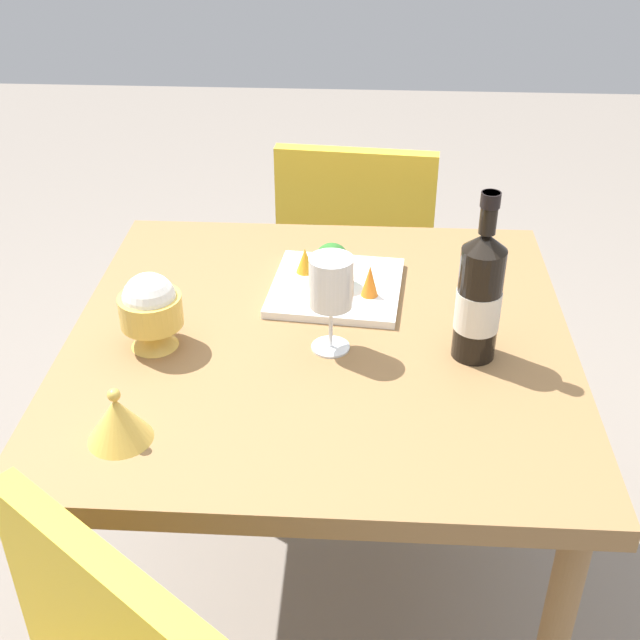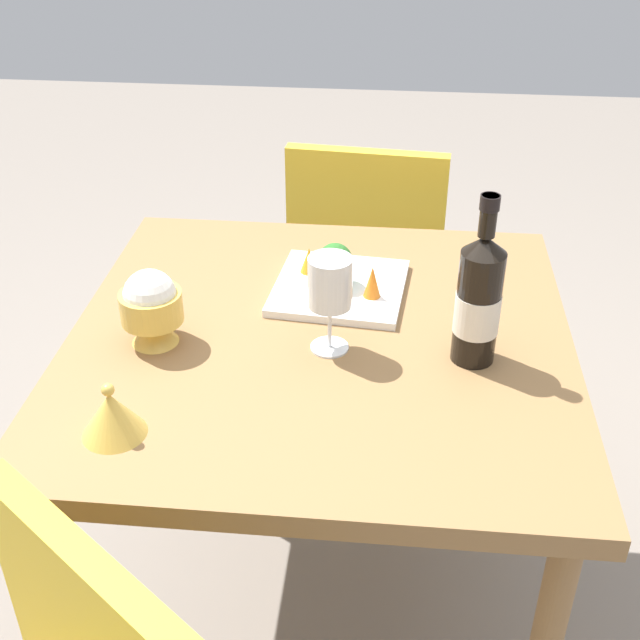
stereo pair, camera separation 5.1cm
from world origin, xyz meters
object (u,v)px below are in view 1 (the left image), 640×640
Objects in this scene: rice_bowl_lid at (118,419)px; serving_plate at (336,287)px; broccoli_floret at (332,261)px; chair_near_window at (357,253)px; wine_bottle at (479,296)px; rice_bowl at (151,310)px; carrot_garnish_left at (370,281)px; wine_glass at (331,285)px; carrot_garnish_right at (305,260)px.

serving_plate is (-0.31, -0.46, -0.03)m from rice_bowl_lid.
broccoli_floret reaches higher than rice_bowl_lid.
chair_near_window is 2.78× the size of wine_bottle.
chair_near_window is 0.88m from wine_bottle.
serving_plate is 0.06m from broccoli_floret.
rice_bowl is 2.22× the size of carrot_garnish_left.
chair_near_window is at bearing -108.23° from rice_bowl_lid.
rice_bowl is at bearing 34.77° from broccoli_floret.
broccoli_floret is at bearing -5.41° from serving_plate.
wine_glass is 0.32m from rice_bowl.
carrot_garnish_left is (-0.07, 0.04, -0.02)m from broccoli_floret.
broccoli_floret is 1.64× the size of carrot_garnish_right.
rice_bowl_lid is at bearing 64.49° from carrot_garnish_right.
rice_bowl is 0.36m from carrot_garnish_right.
broccoli_floret is (0.01, -0.20, -0.06)m from wine_glass.
wine_glass is at bearing 67.47° from carrot_garnish_left.
carrot_garnish_left is 0.16m from carrot_garnish_right.
wine_bottle is at bearing 139.98° from serving_plate.
broccoli_floret is at bearing -122.67° from rice_bowl_lid.
carrot_garnish_left is at bearing -155.79° from rice_bowl.
serving_plate is at bearing -88.33° from chair_near_window.
wine_bottle is (-0.21, 0.78, 0.33)m from chair_near_window.
rice_bowl_lid is (0.31, 0.26, -0.09)m from wine_glass.
chair_near_window is at bearing -74.73° from wine_bottle.
carrot_garnish_left is at bearing 151.26° from broccoli_floret.
chair_near_window is at bearing -93.36° from serving_plate.
wine_glass is (0.25, -0.01, 0.01)m from wine_bottle.
serving_plate is 3.18× the size of broccoli_floret.
broccoli_floret is 0.07m from carrot_garnish_right.
chair_near_window is at bearing -94.32° from broccoli_floret.
wine_bottle reaches higher than rice_bowl.
rice_bowl is at bearing 0.33° from wine_bottle.
chair_near_window is 8.50× the size of rice_bowl_lid.
chair_near_window is 1.12m from rice_bowl_lid.
carrot_garnish_right is at bearing -75.62° from wine_glass.
wine_bottle is 0.26m from carrot_garnish_left.
carrot_garnish_right is at bearing -34.70° from serving_plate.
wine_glass is 0.66× the size of serving_plate.
wine_glass is at bearing 89.47° from serving_plate.
carrot_garnish_left is at bearing -131.30° from rice_bowl_lid.
wine_bottle is at bearing 141.03° from carrot_garnish_right.
wine_bottle reaches higher than serving_plate.
rice_bowl_lid reaches higher than serving_plate.
serving_plate is at bearing -123.55° from rice_bowl_lid.
rice_bowl is 0.42m from carrot_garnish_left.
broccoli_floret is at bearing -89.29° from chair_near_window.
rice_bowl reaches higher than carrot_garnish_right.
carrot_garnish_left is at bearing -42.61° from wine_bottle.
rice_bowl_lid is at bearing 40.72° from wine_glass.
carrot_garnish_right is (0.13, -0.09, -0.01)m from carrot_garnish_left.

